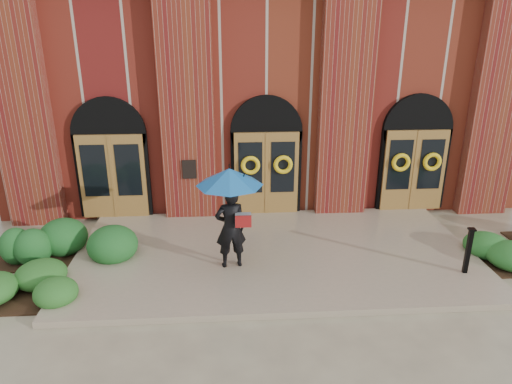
{
  "coord_description": "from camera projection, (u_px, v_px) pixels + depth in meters",
  "views": [
    {
      "loc": [
        -1.16,
        -10.16,
        5.57
      ],
      "look_at": [
        -0.42,
        1.0,
        1.45
      ],
      "focal_mm": 32.0,
      "sensor_mm": 36.0,
      "label": 1
    }
  ],
  "objects": [
    {
      "name": "landing",
      "position": [
        275.0,
        254.0,
        11.62
      ],
      "size": [
        10.0,
        5.3,
        0.15
      ],
      "primitive_type": "cube",
      "color": "gray",
      "rests_on": "ground"
    },
    {
      "name": "hedge_front_right",
      "position": [
        483.0,
        252.0,
        11.26
      ],
      "size": [
        1.61,
        1.38,
        0.57
      ],
      "primitive_type": "ellipsoid",
      "color": "#205920",
      "rests_on": "ground"
    },
    {
      "name": "metal_post",
      "position": [
        468.0,
        250.0,
        10.41
      ],
      "size": [
        0.16,
        0.16,
        1.12
      ],
      "rotation": [
        0.0,
        0.0,
        -0.09
      ],
      "color": "black",
      "rests_on": "landing"
    },
    {
      "name": "man_with_umbrella",
      "position": [
        230.0,
        199.0,
        10.33
      ],
      "size": [
        1.74,
        1.74,
        2.43
      ],
      "rotation": [
        0.0,
        0.0,
        3.3
      ],
      "color": "black",
      "rests_on": "landing"
    },
    {
      "name": "ground",
      "position": [
        275.0,
        259.0,
        11.51
      ],
      "size": [
        90.0,
        90.0,
        0.0
      ],
      "primitive_type": "plane",
      "color": "tan",
      "rests_on": "ground"
    },
    {
      "name": "church_building",
      "position": [
        254.0,
        79.0,
        18.52
      ],
      "size": [
        16.2,
        12.53,
        7.0
      ],
      "color": "maroon",
      "rests_on": "ground"
    },
    {
      "name": "hedge_wall_left",
      "position": [
        69.0,
        241.0,
        11.5
      ],
      "size": [
        3.39,
        1.35,
        0.87
      ],
      "primitive_type": "ellipsoid",
      "color": "#1A4E1D",
      "rests_on": "ground"
    },
    {
      "name": "hedge_front_left",
      "position": [
        31.0,
        284.0,
        9.89
      ],
      "size": [
        1.57,
        1.35,
        0.56
      ],
      "primitive_type": "ellipsoid",
      "color": "#24581E",
      "rests_on": "ground"
    }
  ]
}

